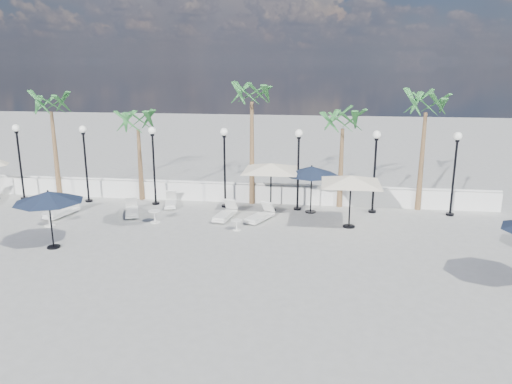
# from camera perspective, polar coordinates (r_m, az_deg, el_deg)

# --- Properties ---
(ground) EXTENTS (100.00, 100.00, 0.00)m
(ground) POSITION_cam_1_polar(r_m,az_deg,el_deg) (18.32, -7.46, -7.37)
(ground) COLOR gray
(ground) RESTS_ON ground
(balustrade) EXTENTS (26.00, 0.30, 1.01)m
(balustrade) POSITION_cam_1_polar(r_m,az_deg,el_deg) (25.13, -3.11, -0.04)
(balustrade) COLOR silver
(balustrade) RESTS_ON ground
(lamppost_0) EXTENTS (0.36, 0.36, 3.84)m
(lamppost_0) POSITION_cam_1_polar(r_m,az_deg,el_deg) (27.74, -25.49, 4.22)
(lamppost_0) COLOR black
(lamppost_0) RESTS_ON ground
(lamppost_1) EXTENTS (0.36, 0.36, 3.84)m
(lamppost_1) POSITION_cam_1_polar(r_m,az_deg,el_deg) (26.00, -18.98, 4.25)
(lamppost_1) COLOR black
(lamppost_1) RESTS_ON ground
(lamppost_2) EXTENTS (0.36, 0.36, 3.84)m
(lamppost_2) POSITION_cam_1_polar(r_m,az_deg,el_deg) (24.64, -11.65, 4.21)
(lamppost_2) COLOR black
(lamppost_2) RESTS_ON ground
(lamppost_3) EXTENTS (0.36, 0.36, 3.84)m
(lamppost_3) POSITION_cam_1_polar(r_m,az_deg,el_deg) (23.73, -3.62, 4.08)
(lamppost_3) COLOR black
(lamppost_3) RESTS_ON ground
(lamppost_4) EXTENTS (0.36, 0.36, 3.84)m
(lamppost_4) POSITION_cam_1_polar(r_m,az_deg,el_deg) (23.31, 4.87, 3.87)
(lamppost_4) COLOR black
(lamppost_4) RESTS_ON ground
(lamppost_5) EXTENTS (0.36, 0.36, 3.84)m
(lamppost_5) POSITION_cam_1_polar(r_m,az_deg,el_deg) (23.41, 13.47, 3.56)
(lamppost_5) COLOR black
(lamppost_5) RESTS_ON ground
(lamppost_6) EXTENTS (0.36, 0.36, 3.84)m
(lamppost_6) POSITION_cam_1_polar(r_m,az_deg,el_deg) (24.02, 21.81, 3.19)
(lamppost_6) COLOR black
(lamppost_6) RESTS_ON ground
(palm_0) EXTENTS (2.60, 2.60, 5.50)m
(palm_0) POSITION_cam_1_polar(r_m,az_deg,el_deg) (27.39, -22.39, 8.76)
(palm_0) COLOR brown
(palm_0) RESTS_ON ground
(palm_1) EXTENTS (2.60, 2.60, 4.70)m
(palm_1) POSITION_cam_1_polar(r_m,az_deg,el_deg) (25.54, -13.35, 7.34)
(palm_1) COLOR brown
(palm_1) RESTS_ON ground
(palm_2) EXTENTS (2.60, 2.60, 6.10)m
(palm_2) POSITION_cam_1_polar(r_m,az_deg,el_deg) (23.97, -0.49, 10.55)
(palm_2) COLOR brown
(palm_2) RESTS_ON ground
(palm_3) EXTENTS (2.60, 2.60, 4.90)m
(palm_3) POSITION_cam_1_polar(r_m,az_deg,el_deg) (23.87, 9.89, 7.50)
(palm_3) COLOR brown
(palm_3) RESTS_ON ground
(palm_4) EXTENTS (2.60, 2.60, 5.70)m
(palm_4) POSITION_cam_1_polar(r_m,az_deg,el_deg) (24.21, 18.85, 8.90)
(palm_4) COLOR brown
(palm_4) RESTS_ON ground
(lounger_2) EXTENTS (0.98, 1.94, 0.69)m
(lounger_2) POSITION_cam_1_polar(r_m,az_deg,el_deg) (24.43, -21.31, -2.05)
(lounger_2) COLOR silver
(lounger_2) RESTS_ON ground
(lounger_3) EXTENTS (0.91, 1.70, 0.61)m
(lounger_3) POSITION_cam_1_polar(r_m,az_deg,el_deg) (24.63, -9.72, -1.18)
(lounger_3) COLOR silver
(lounger_3) RESTS_ON ground
(lounger_4) EXTENTS (1.15, 1.82, 0.65)m
(lounger_4) POSITION_cam_1_polar(r_m,az_deg,el_deg) (23.63, -14.01, -2.05)
(lounger_4) COLOR silver
(lounger_4) RESTS_ON ground
(lounger_5) EXTENTS (0.89, 1.88, 0.68)m
(lounger_5) POSITION_cam_1_polar(r_m,az_deg,el_deg) (22.39, -3.53, -2.53)
(lounger_5) COLOR silver
(lounger_5) RESTS_ON ground
(lounger_6) EXTENTS (1.24, 1.85, 0.67)m
(lounger_6) POSITION_cam_1_polar(r_m,az_deg,el_deg) (22.09, 0.45, -2.75)
(lounger_6) COLOR silver
(lounger_6) RESTS_ON ground
(side_table_0) EXTENTS (0.60, 0.60, 0.58)m
(side_table_0) POSITION_cam_1_polar(r_m,az_deg,el_deg) (23.13, -22.56, -2.78)
(side_table_0) COLOR silver
(side_table_0) RESTS_ON ground
(side_table_1) EXTENTS (0.56, 0.56, 0.54)m
(side_table_1) POSITION_cam_1_polar(r_m,az_deg,el_deg) (22.27, -11.50, -2.64)
(side_table_1) COLOR silver
(side_table_1) RESTS_ON ground
(side_table_2) EXTENTS (0.46, 0.46, 0.44)m
(side_table_2) POSITION_cam_1_polar(r_m,az_deg,el_deg) (20.88, -2.23, -3.68)
(side_table_2) COLOR silver
(side_table_2) RESTS_ON ground
(parasol_navy_left) EXTENTS (2.56, 2.56, 2.26)m
(parasol_navy_left) POSITION_cam_1_polar(r_m,az_deg,el_deg) (19.96, -22.65, -0.53)
(parasol_navy_left) COLOR black
(parasol_navy_left) RESTS_ON ground
(parasol_navy_mid) EXTENTS (2.52, 2.52, 2.25)m
(parasol_navy_mid) POSITION_cam_1_polar(r_m,az_deg,el_deg) (23.03, 6.38, 2.40)
(parasol_navy_mid) COLOR black
(parasol_navy_mid) RESTS_ON ground
(parasol_cream_sq_a) EXTENTS (4.99, 4.99, 2.45)m
(parasol_cream_sq_a) POSITION_cam_1_polar(r_m,az_deg,el_deg) (23.15, 1.73, 3.28)
(parasol_cream_sq_a) COLOR black
(parasol_cream_sq_a) RESTS_ON ground
(parasol_cream_sq_b) EXTENTS (4.85, 4.85, 2.43)m
(parasol_cream_sq_b) POSITION_cam_1_polar(r_m,az_deg,el_deg) (21.10, 10.84, 1.84)
(parasol_cream_sq_b) COLOR black
(parasol_cream_sq_b) RESTS_ON ground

